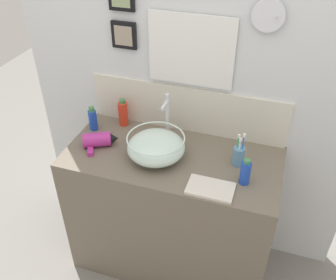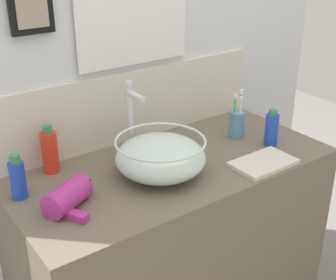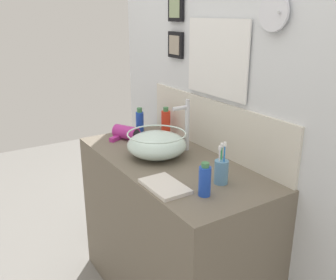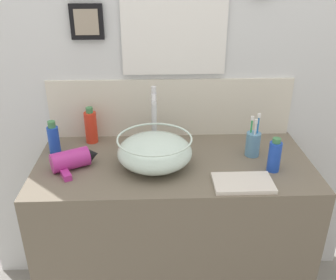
% 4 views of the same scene
% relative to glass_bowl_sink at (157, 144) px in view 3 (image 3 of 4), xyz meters
% --- Properties ---
extents(vanity_counter, '(1.15, 0.54, 0.85)m').
position_rel_glass_bowl_sink_xyz_m(vanity_counter, '(0.08, 0.03, -0.49)').
color(vanity_counter, '#6B6051').
rests_on(vanity_counter, ground).
extents(back_panel, '(1.93, 0.10, 2.36)m').
position_rel_glass_bowl_sink_xyz_m(back_panel, '(0.08, 0.33, 0.27)').
color(back_panel, silver).
rests_on(back_panel, ground).
extents(glass_bowl_sink, '(0.30, 0.30, 0.13)m').
position_rel_glass_bowl_sink_xyz_m(glass_bowl_sink, '(0.00, 0.00, 0.00)').
color(glass_bowl_sink, silver).
rests_on(glass_bowl_sink, vanity_counter).
extents(faucet, '(0.02, 0.10, 0.28)m').
position_rel_glass_bowl_sink_xyz_m(faucet, '(0.00, 0.18, 0.09)').
color(faucet, silver).
rests_on(faucet, vanity_counter).
extents(hair_drier, '(0.20, 0.19, 0.08)m').
position_rel_glass_bowl_sink_xyz_m(hair_drier, '(-0.33, -0.00, -0.03)').
color(hair_drier, '#B22D8C').
rests_on(hair_drier, vanity_counter).
extents(toothbrush_cup, '(0.06, 0.06, 0.19)m').
position_rel_glass_bowl_sink_xyz_m(toothbrush_cup, '(0.42, 0.08, -0.01)').
color(toothbrush_cup, '#598CB2').
rests_on(toothbrush_cup, vanity_counter).
extents(soap_dispenser, '(0.05, 0.05, 0.14)m').
position_rel_glass_bowl_sink_xyz_m(soap_dispenser, '(0.47, -0.05, -0.00)').
color(soap_dispenser, blue).
rests_on(soap_dispenser, vanity_counter).
extents(lotion_bottle, '(0.05, 0.05, 0.15)m').
position_rel_glass_bowl_sink_xyz_m(lotion_bottle, '(-0.43, 0.13, -0.00)').
color(lotion_bottle, blue).
rests_on(lotion_bottle, vanity_counter).
extents(shampoo_bottle, '(0.05, 0.05, 0.17)m').
position_rel_glass_bowl_sink_xyz_m(shampoo_bottle, '(-0.29, 0.23, 0.01)').
color(shampoo_bottle, red).
rests_on(shampoo_bottle, vanity_counter).
extents(hand_towel, '(0.22, 0.14, 0.02)m').
position_rel_glass_bowl_sink_xyz_m(hand_towel, '(0.33, -0.16, -0.06)').
color(hand_towel, silver).
rests_on(hand_towel, vanity_counter).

